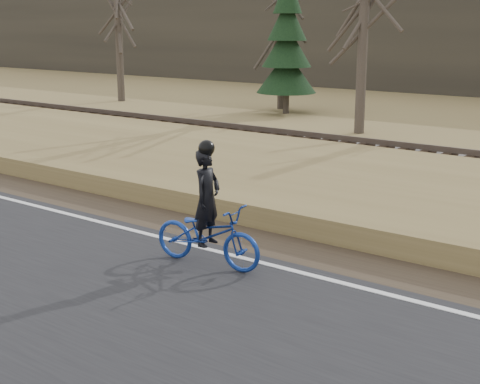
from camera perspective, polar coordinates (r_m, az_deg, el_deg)
The scene contains 11 objects.
ground at distance 13.13m, azimuth -11.54°, elevation -3.24°, with size 120.00×120.00×0.00m, color olive.
edge_line at distance 13.24m, azimuth -10.91°, elevation -2.77°, with size 120.00×0.12×0.01m, color silver.
shoulder at distance 13.91m, azimuth -7.89°, elevation -2.00°, with size 120.00×1.60×0.04m, color #473A2B.
embankment at distance 16.07m, azimuth -0.46°, elevation 1.08°, with size 120.00×5.00×0.44m, color olive.
ballast at distance 19.18m, azimuth 6.38°, elevation 3.17°, with size 120.00×3.00×0.45m, color slate.
railroad at distance 19.12m, azimuth 6.40°, elevation 4.06°, with size 120.00×2.40×0.29m.
cyclist at distance 10.74m, azimuth -2.79°, elevation -2.98°, with size 2.00×0.88×2.06m.
bare_tree_far_left at distance 34.71m, azimuth -10.33°, elevation 13.46°, with size 0.36×0.36×7.06m, color #494035.
bare_tree_left at distance 31.08m, azimuth 3.62°, elevation 14.38°, with size 0.36×0.36×7.92m, color #494035.
bare_tree_near_left at distance 24.34m, azimuth 10.48°, elevation 13.38°, with size 0.36×0.36×7.21m, color #494035.
conifer at distance 29.45m, azimuth 4.02°, elevation 12.22°, with size 2.60×2.60×6.03m.
Camera 1 is at (9.39, -8.32, 3.88)m, focal length 50.00 mm.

